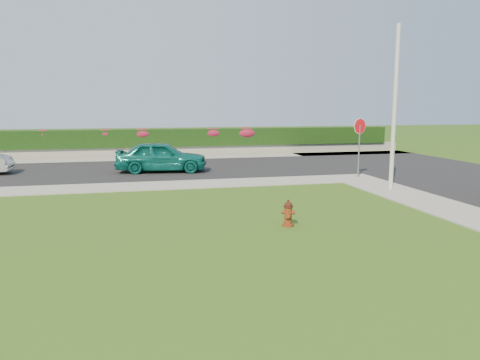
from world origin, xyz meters
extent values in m
plane|color=black|center=(0.00, 0.00, 0.00)|extent=(120.00, 120.00, 0.00)
cube|color=black|center=(-5.00, 14.00, 0.02)|extent=(26.00, 8.00, 0.04)
cube|color=gray|center=(-6.00, 9.00, 0.02)|extent=(24.00, 2.00, 0.04)
cube|color=gray|center=(7.00, 9.00, 0.02)|extent=(2.00, 2.00, 0.04)
cube|color=gray|center=(-1.00, 19.00, 0.02)|extent=(34.00, 2.00, 0.04)
cube|color=gray|center=(-1.00, 20.50, 0.30)|extent=(34.00, 0.40, 0.60)
cube|color=black|center=(-1.00, 20.60, 1.15)|extent=(32.00, 0.90, 1.10)
cylinder|color=#56220D|center=(1.46, 1.79, 0.04)|extent=(0.31, 0.31, 0.07)
cylinder|color=#56220D|center=(1.46, 1.79, 0.31)|extent=(0.21, 0.21, 0.47)
cylinder|color=black|center=(1.46, 1.79, 0.54)|extent=(0.25, 0.25, 0.05)
sphere|color=black|center=(1.46, 1.79, 0.57)|extent=(0.21, 0.21, 0.21)
cylinder|color=black|center=(1.46, 1.79, 0.69)|extent=(0.06, 0.06, 0.06)
cylinder|color=#56220D|center=(1.33, 1.85, 0.38)|extent=(0.12, 0.13, 0.10)
cylinder|color=#56220D|center=(1.58, 1.74, 0.38)|extent=(0.12, 0.13, 0.10)
cylinder|color=#56220D|center=(1.40, 1.67, 0.33)|extent=(0.17, 0.15, 0.14)
imported|color=#0C625A|center=(-1.13, 12.87, 0.78)|extent=(4.50, 2.28, 1.47)
cylinder|color=silver|center=(7.08, 6.08, 3.07)|extent=(0.16, 0.16, 6.15)
cylinder|color=slate|center=(7.31, 9.18, 1.18)|extent=(0.06, 0.06, 2.35)
cylinder|color=red|center=(7.31, 9.18, 2.30)|extent=(0.66, 0.23, 0.68)
cylinder|color=white|center=(7.31, 9.18, 2.30)|extent=(0.70, 0.23, 0.73)
ellipsoid|color=#A61C3C|center=(-7.66, 20.50, 1.48)|extent=(1.11, 0.71, 0.55)
ellipsoid|color=#A61C3C|center=(-4.05, 20.50, 1.47)|extent=(1.15, 0.74, 0.58)
ellipsoid|color=#A61C3C|center=(-1.78, 20.50, 1.44)|extent=(1.33, 0.86, 0.67)
ellipsoid|color=#A61C3C|center=(2.70, 20.50, 1.43)|extent=(1.37, 0.88, 0.68)
ellipsoid|color=#A61C3C|center=(4.95, 20.50, 1.40)|extent=(1.53, 0.98, 0.76)
camera|label=1|loc=(-2.58, -9.75, 3.19)|focal=35.00mm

